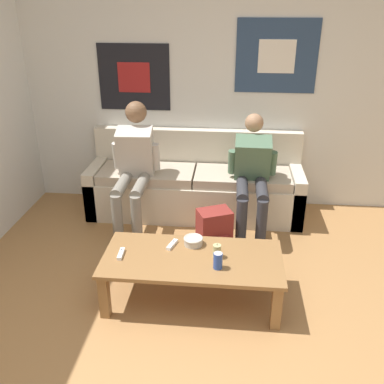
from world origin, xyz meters
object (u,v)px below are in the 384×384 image
(couch, at_px, (195,186))
(backpack, at_px, (215,232))
(game_controller_near_left, at_px, (172,245))
(game_controller_near_right, at_px, (121,254))
(person_seated_teen, at_px, (252,173))
(person_seated_adult, at_px, (134,163))
(pillar_candle, at_px, (217,251))
(drink_can_blue, at_px, (218,261))
(ceramic_bowl, at_px, (193,241))
(coffee_table, at_px, (192,263))

(couch, height_order, backpack, couch)
(game_controller_near_left, distance_m, game_controller_near_right, 0.40)
(person_seated_teen, bearing_deg, person_seated_adult, 179.64)
(pillar_candle, xyz_separation_m, game_controller_near_left, (-0.35, 0.12, -0.04))
(couch, distance_m, drink_can_blue, 1.63)
(ceramic_bowl, bearing_deg, person_seated_teen, 63.43)
(coffee_table, bearing_deg, backpack, 79.23)
(drink_can_blue, bearing_deg, game_controller_near_left, 144.45)
(person_seated_teen, bearing_deg, couch, 148.15)
(person_seated_teen, relative_size, ceramic_bowl, 7.42)
(person_seated_adult, xyz_separation_m, game_controller_near_left, (0.51, -0.99, -0.28))
(ceramic_bowl, bearing_deg, game_controller_near_right, -159.02)
(couch, relative_size, backpack, 5.44)
(pillar_candle, bearing_deg, game_controller_near_right, -176.51)
(ceramic_bowl, bearing_deg, person_seated_adult, 125.12)
(couch, height_order, ceramic_bowl, couch)
(drink_can_blue, bearing_deg, person_seated_adult, 124.96)
(backpack, height_order, game_controller_near_left, same)
(drink_can_blue, xyz_separation_m, game_controller_near_left, (-0.36, 0.26, -0.05))
(game_controller_near_right, bearing_deg, ceramic_bowl, 20.98)
(coffee_table, height_order, drink_can_blue, drink_can_blue)
(coffee_table, relative_size, person_seated_teen, 1.18)
(game_controller_near_left, relative_size, game_controller_near_right, 1.02)
(coffee_table, xyz_separation_m, person_seated_teen, (0.46, 1.12, 0.29))
(person_seated_adult, relative_size, drink_can_blue, 9.88)
(person_seated_teen, bearing_deg, coffee_table, -112.45)
(person_seated_teen, distance_m, pillar_candle, 1.15)
(ceramic_bowl, relative_size, game_controller_near_left, 1.03)
(backpack, relative_size, game_controller_near_left, 2.76)
(couch, height_order, game_controller_near_right, couch)
(drink_can_blue, bearing_deg, backpack, 94.12)
(coffee_table, relative_size, drink_can_blue, 10.77)
(person_seated_adult, relative_size, game_controller_near_right, 8.43)
(ceramic_bowl, height_order, drink_can_blue, drink_can_blue)
(couch, distance_m, backpack, 0.82)
(game_controller_near_right, bearing_deg, backpack, 47.56)
(coffee_table, height_order, person_seated_teen, person_seated_teen)
(couch, relative_size, drink_can_blue, 17.89)
(coffee_table, xyz_separation_m, backpack, (0.13, 0.71, -0.13))
(person_seated_teen, height_order, game_controller_near_right, person_seated_teen)
(pillar_candle, relative_size, game_controller_near_left, 0.78)
(person_seated_adult, height_order, game_controller_near_left, person_seated_adult)
(pillar_candle, height_order, game_controller_near_left, pillar_candle)
(pillar_candle, bearing_deg, game_controller_near_left, 160.82)
(coffee_table, distance_m, drink_can_blue, 0.26)
(pillar_candle, distance_m, drink_can_blue, 0.14)
(backpack, height_order, ceramic_bowl, ceramic_bowl)
(person_seated_teen, xyz_separation_m, backpack, (-0.33, -0.41, -0.42))
(backpack, distance_m, pillar_candle, 0.73)
(person_seated_adult, bearing_deg, couch, 31.88)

